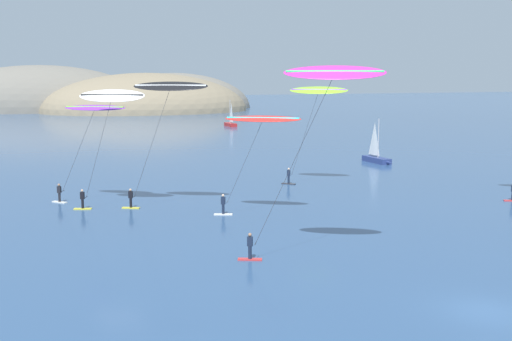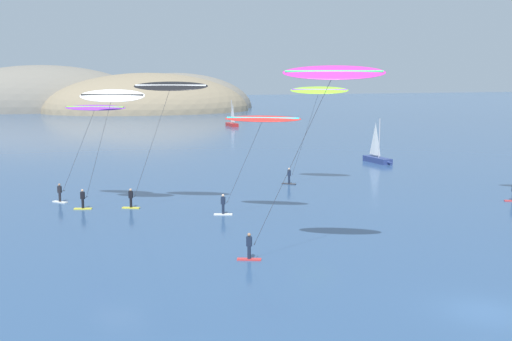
# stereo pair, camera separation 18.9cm
# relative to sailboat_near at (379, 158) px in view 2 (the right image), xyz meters

# --- Properties ---
(ground_plane) EXTENTS (600.00, 600.00, 0.00)m
(ground_plane) POSITION_rel_sailboat_near_xyz_m (-21.69, -47.64, -0.64)
(ground_plane) COLOR #2D4C75
(headland_island) EXTENTS (100.93, 51.90, 27.81)m
(headland_island) POSITION_rel_sailboat_near_xyz_m (-18.40, 130.46, -0.64)
(headland_island) COLOR #84755B
(headland_island) RESTS_ON ground
(sailboat_near) EXTENTS (1.71, 5.94, 5.70)m
(sailboat_near) POSITION_rel_sailboat_near_xyz_m (0.00, 0.00, 0.00)
(sailboat_near) COLOR navy
(sailboat_near) RESTS_ON ground
(sailboat_far) EXTENTS (1.54, 5.91, 5.70)m
(sailboat_far) POSITION_rel_sailboat_near_xyz_m (-0.80, 61.71, 0.00)
(sailboat_far) COLOR #B22323
(sailboat_far) RESTS_ON ground
(kitesurfer_white) EXTENTS (6.17, 3.64, 10.18)m
(kitesurfer_white) POSITION_rel_sailboat_near_xyz_m (-35.76, -17.83, 8.34)
(kitesurfer_white) COLOR yellow
(kitesurfer_white) RESTS_ON ground
(kitesurfer_lime) EXTENTS (6.18, 4.32, 10.17)m
(kitesurfer_lime) POSITION_rel_sailboat_near_xyz_m (-14.52, -12.38, 8.48)
(kitesurfer_lime) COLOR #2D2D33
(kitesurfer_lime) RESTS_ON ground
(kitesurfer_magenta) EXTENTS (8.21, 4.77, 11.97)m
(kitesurfer_magenta) POSITION_rel_sailboat_near_xyz_m (-25.49, -37.67, 10.13)
(kitesurfer_magenta) COLOR red
(kitesurfer_magenta) RESTS_ON ground
(kitesurfer_black) EXTENTS (7.16, 4.17, 10.82)m
(kitesurfer_black) POSITION_rel_sailboat_near_xyz_m (-31.20, -19.19, 9.08)
(kitesurfer_black) COLOR yellow
(kitesurfer_black) RESTS_ON ground
(kitesurfer_red) EXTENTS (6.59, 4.19, 8.17)m
(kitesurfer_red) POSITION_rel_sailboat_near_xyz_m (-24.92, -24.23, 6.70)
(kitesurfer_red) COLOR silver
(kitesurfer_red) RESTS_ON ground
(kitesurfer_purple) EXTENTS (6.54, 4.50, 8.78)m
(kitesurfer_purple) POSITION_rel_sailboat_near_xyz_m (-36.99, -14.75, 7.14)
(kitesurfer_purple) COLOR silver
(kitesurfer_purple) RESTS_ON ground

